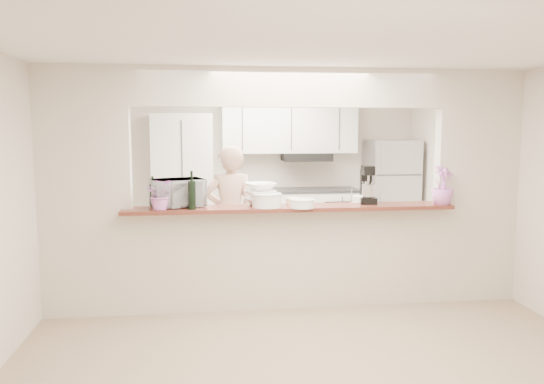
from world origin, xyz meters
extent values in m
plane|color=gray|center=(0.00, 0.00, 0.00)|extent=(6.00, 6.00, 0.00)
cube|color=#BDB6AA|center=(0.00, 1.55, 0.01)|extent=(5.00, 2.90, 0.01)
cube|color=beige|center=(-2.05, 0.00, 1.25)|extent=(0.90, 0.15, 2.50)
cube|color=beige|center=(2.05, 0.00, 1.25)|extent=(0.90, 0.15, 2.50)
cube|color=beige|center=(0.00, 0.00, 2.30)|extent=(3.20, 0.15, 0.40)
cube|color=beige|center=(0.00, 0.00, 0.53)|extent=(3.20, 0.15, 1.05)
cube|color=brown|center=(0.00, -0.05, 1.07)|extent=(3.40, 0.38, 0.04)
cube|color=silver|center=(-1.20, 2.70, 1.05)|extent=(0.90, 0.60, 2.10)
cube|color=silver|center=(0.45, 2.70, 0.45)|extent=(2.10, 0.60, 0.90)
cube|color=#2C2C2F|center=(0.45, 2.70, 0.92)|extent=(2.10, 0.62, 0.04)
cube|color=silver|center=(0.45, 2.83, 1.88)|extent=(2.10, 0.35, 0.75)
cube|color=black|center=(0.70, 2.72, 1.44)|extent=(0.75, 0.45, 0.12)
cube|color=black|center=(1.20, 2.40, 0.50)|extent=(0.55, 0.02, 0.55)
cube|color=#B9B9BE|center=(2.05, 2.65, 0.85)|extent=(0.75, 0.70, 1.70)
imported|color=#C568A7|center=(-1.30, -0.15, 1.24)|extent=(0.30, 0.27, 0.30)
cylinder|color=black|center=(-1.40, 0.07, 1.21)|extent=(0.06, 0.06, 0.23)
cylinder|color=black|center=(-1.40, 0.07, 1.36)|extent=(0.02, 0.02, 0.08)
cylinder|color=black|center=(-1.00, -0.15, 1.23)|extent=(0.08, 0.08, 0.28)
cylinder|color=black|center=(-1.00, -0.15, 1.42)|extent=(0.03, 0.03, 0.10)
imported|color=#AAAAAF|center=(-1.15, 0.05, 1.23)|extent=(0.60, 0.50, 0.28)
imported|color=white|center=(-0.30, 0.05, 1.20)|extent=(0.39, 0.39, 0.23)
cylinder|color=white|center=(-0.25, -0.09, 1.16)|extent=(0.30, 0.30, 0.13)
cylinder|color=white|center=(-0.25, -0.09, 1.23)|extent=(0.31, 0.31, 0.01)
cylinder|color=white|center=(0.10, -0.19, 1.13)|extent=(0.24, 0.24, 0.08)
cylinder|color=white|center=(0.10, -0.19, 1.17)|extent=(0.25, 0.25, 0.01)
cylinder|color=maroon|center=(-0.15, 0.08, 1.12)|extent=(0.13, 0.13, 0.06)
cylinder|color=beige|center=(0.05, 0.08, 1.12)|extent=(0.15, 0.15, 0.07)
cube|color=silver|center=(0.80, 0.05, 1.10)|extent=(0.28, 0.21, 0.02)
cube|color=white|center=(0.80, 0.05, 1.14)|extent=(0.13, 0.13, 0.06)
cube|color=black|center=(0.85, 0.05, 1.12)|extent=(0.21, 0.29, 0.07)
cube|color=black|center=(0.86, 0.15, 1.30)|extent=(0.13, 0.11, 0.29)
cube|color=black|center=(0.85, 0.04, 1.45)|extent=(0.14, 0.24, 0.10)
cylinder|color=#B7B7BC|center=(0.84, -0.01, 1.23)|extent=(0.13, 0.13, 0.12)
imported|color=#B264BB|center=(1.60, -0.15, 1.29)|extent=(0.30, 0.30, 0.41)
imported|color=tan|center=(-0.57, 0.92, 0.84)|extent=(0.62, 0.42, 1.67)
camera|label=1|loc=(-0.86, -5.40, 1.89)|focal=35.00mm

